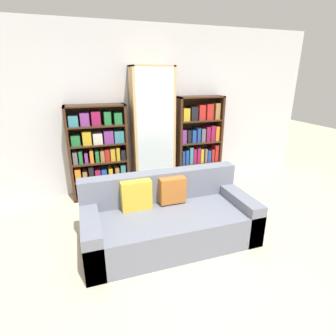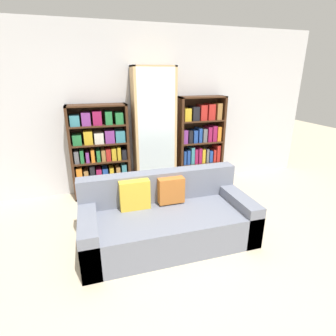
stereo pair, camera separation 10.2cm
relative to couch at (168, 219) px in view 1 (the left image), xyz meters
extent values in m
plane|color=beige|center=(0.22, -0.48, -0.28)|extent=(16.00, 16.00, 0.00)
cube|color=silver|center=(0.22, 1.76, 1.07)|extent=(6.14, 0.06, 2.70)
cube|color=slate|center=(0.00, -0.06, -0.07)|extent=(2.03, 0.92, 0.40)
cube|color=slate|center=(0.00, 0.31, 0.32)|extent=(2.03, 0.20, 0.39)
cube|color=slate|center=(-0.91, -0.06, -0.01)|extent=(0.20, 0.92, 0.52)
cube|color=slate|center=(0.92, -0.06, -0.01)|extent=(0.20, 0.92, 0.52)
cube|color=gold|center=(-0.35, 0.15, 0.31)|extent=(0.36, 0.12, 0.36)
cube|color=#B76628|center=(0.11, 0.15, 0.31)|extent=(0.32, 0.12, 0.32)
cube|color=#3D2314|center=(-1.10, 1.55, 0.48)|extent=(0.04, 0.32, 1.51)
cube|color=#3D2314|center=(-0.22, 1.55, 0.48)|extent=(0.04, 0.32, 1.51)
cube|color=#3D2314|center=(-0.66, 1.55, 1.22)|extent=(0.92, 0.32, 0.02)
cube|color=#3D2314|center=(-0.66, 1.55, -0.26)|extent=(0.92, 0.32, 0.02)
cube|color=#3D2314|center=(-0.66, 1.70, 0.48)|extent=(0.92, 0.01, 1.51)
cube|color=#3D2314|center=(-0.66, 1.55, 0.04)|extent=(0.84, 0.32, 0.02)
cube|color=#3D2314|center=(-0.66, 1.55, 0.33)|extent=(0.84, 0.32, 0.02)
cube|color=#3D2314|center=(-0.66, 1.55, 0.62)|extent=(0.84, 0.32, 0.02)
cube|color=#3D2314|center=(-0.66, 1.55, 0.92)|extent=(0.84, 0.32, 0.02)
cube|color=#1E4293|center=(-1.02, 1.54, -0.16)|extent=(0.06, 0.24, 0.18)
cube|color=beige|center=(-0.94, 1.54, -0.14)|extent=(0.06, 0.24, 0.22)
cube|color=gold|center=(-0.86, 1.54, -0.16)|extent=(0.07, 0.24, 0.19)
cube|color=gold|center=(-0.77, 1.54, -0.16)|extent=(0.07, 0.24, 0.18)
cube|color=#237038|center=(-0.69, 1.54, -0.14)|extent=(0.07, 0.24, 0.23)
cube|color=beige|center=(-0.62, 1.54, -0.14)|extent=(0.07, 0.24, 0.22)
cube|color=#7A3384|center=(-0.53, 1.54, -0.17)|extent=(0.06, 0.24, 0.16)
cube|color=beige|center=(-0.45, 1.54, -0.14)|extent=(0.07, 0.24, 0.22)
cube|color=#7A3384|center=(-0.37, 1.54, -0.16)|extent=(0.05, 0.24, 0.17)
cube|color=#8E1947|center=(-0.29, 1.54, -0.16)|extent=(0.06, 0.24, 0.19)
cube|color=orange|center=(-1.01, 1.54, 0.16)|extent=(0.09, 0.24, 0.21)
cube|color=olive|center=(-0.91, 1.54, 0.13)|extent=(0.07, 0.24, 0.15)
cube|color=black|center=(-0.81, 1.54, 0.17)|extent=(0.08, 0.24, 0.23)
cube|color=#8E1947|center=(-0.71, 1.54, 0.13)|extent=(0.08, 0.24, 0.16)
cube|color=#1E4293|center=(-0.61, 1.54, 0.13)|extent=(0.08, 0.24, 0.16)
cube|color=gold|center=(-0.50, 1.54, 0.13)|extent=(0.06, 0.24, 0.16)
cube|color=olive|center=(-0.40, 1.54, 0.13)|extent=(0.06, 0.24, 0.16)
cube|color=teal|center=(-0.30, 1.54, 0.15)|extent=(0.08, 0.24, 0.20)
cube|color=#5B5B60|center=(-1.02, 1.54, 0.44)|extent=(0.07, 0.24, 0.20)
cube|color=#237038|center=(-0.94, 1.54, 0.45)|extent=(0.05, 0.24, 0.21)
cube|color=#7A3384|center=(-0.86, 1.54, 0.43)|extent=(0.05, 0.24, 0.16)
cube|color=orange|center=(-0.78, 1.54, 0.45)|extent=(0.05, 0.24, 0.20)
cube|color=#237038|center=(-0.69, 1.54, 0.44)|extent=(0.05, 0.24, 0.18)
cube|color=olive|center=(-0.61, 1.54, 0.44)|extent=(0.06, 0.24, 0.18)
cube|color=#AD231E|center=(-0.54, 1.54, 0.44)|extent=(0.07, 0.24, 0.20)
cube|color=gold|center=(-0.45, 1.54, 0.44)|extent=(0.07, 0.24, 0.20)
cube|color=gold|center=(-0.37, 1.54, 0.45)|extent=(0.05, 0.24, 0.21)
cube|color=black|center=(-0.28, 1.54, 0.43)|extent=(0.07, 0.24, 0.16)
cube|color=#237038|center=(-0.98, 1.54, 0.72)|extent=(0.13, 0.24, 0.16)
cube|color=gold|center=(-0.82, 1.54, 0.74)|extent=(0.13, 0.24, 0.21)
cube|color=beige|center=(-0.66, 1.54, 0.72)|extent=(0.14, 0.24, 0.17)
cube|color=#7A3384|center=(-0.49, 1.54, 0.74)|extent=(0.14, 0.24, 0.20)
cube|color=teal|center=(-0.33, 1.54, 0.73)|extent=(0.15, 0.24, 0.19)
cube|color=teal|center=(-0.99, 1.54, 1.01)|extent=(0.14, 0.24, 0.16)
cube|color=#7A3384|center=(-0.82, 1.54, 1.03)|extent=(0.13, 0.24, 0.20)
cube|color=#8E1947|center=(-0.66, 1.54, 1.03)|extent=(0.13, 0.24, 0.21)
cube|color=#237038|center=(-0.49, 1.54, 1.03)|extent=(0.10, 0.24, 0.20)
cube|color=#237038|center=(-0.33, 1.54, 1.02)|extent=(0.12, 0.24, 0.18)
cube|color=tan|center=(-0.08, 1.53, 0.76)|extent=(0.04, 0.36, 2.07)
cube|color=tan|center=(0.57, 1.53, 0.76)|extent=(0.04, 0.36, 2.07)
cube|color=tan|center=(0.25, 1.53, 1.78)|extent=(0.69, 0.36, 0.02)
cube|color=tan|center=(0.25, 1.53, -0.26)|extent=(0.69, 0.36, 0.02)
cube|color=tan|center=(0.25, 1.70, 0.76)|extent=(0.69, 0.01, 2.07)
cube|color=silver|center=(0.25, 1.35, 0.76)|extent=(0.61, 0.01, 2.05)
cube|color=tan|center=(0.25, 1.53, 0.09)|extent=(0.61, 0.32, 0.02)
cube|color=tan|center=(0.25, 1.53, 0.42)|extent=(0.61, 0.32, 0.02)
cube|color=tan|center=(0.25, 1.53, 0.76)|extent=(0.61, 0.32, 0.02)
cube|color=tan|center=(0.25, 1.53, 1.10)|extent=(0.61, 0.32, 0.02)
cube|color=tan|center=(0.25, 1.53, 1.43)|extent=(0.61, 0.32, 0.02)
cylinder|color=silver|center=(0.03, 1.52, -0.22)|extent=(0.01, 0.01, 0.07)
cone|color=silver|center=(0.03, 1.52, -0.14)|extent=(0.09, 0.09, 0.09)
cylinder|color=silver|center=(0.17, 1.52, -0.22)|extent=(0.01, 0.01, 0.07)
cone|color=silver|center=(0.17, 1.52, -0.14)|extent=(0.09, 0.09, 0.09)
cylinder|color=silver|center=(0.32, 1.53, -0.22)|extent=(0.01, 0.01, 0.07)
cone|color=silver|center=(0.32, 1.53, -0.14)|extent=(0.09, 0.09, 0.09)
cylinder|color=silver|center=(0.46, 1.52, -0.22)|extent=(0.01, 0.01, 0.07)
cone|color=silver|center=(0.46, 1.52, -0.14)|extent=(0.09, 0.09, 0.09)
cylinder|color=silver|center=(0.03, 1.54, 0.13)|extent=(0.01, 0.01, 0.07)
cone|color=silver|center=(0.03, 1.54, 0.21)|extent=(0.09, 0.09, 0.08)
cylinder|color=silver|center=(0.17, 1.54, 0.13)|extent=(0.01, 0.01, 0.07)
cone|color=silver|center=(0.17, 1.54, 0.21)|extent=(0.09, 0.09, 0.08)
cylinder|color=silver|center=(0.32, 1.54, 0.13)|extent=(0.01, 0.01, 0.07)
cone|color=silver|center=(0.32, 1.54, 0.21)|extent=(0.09, 0.09, 0.08)
cylinder|color=silver|center=(0.46, 1.52, 0.13)|extent=(0.01, 0.01, 0.07)
cone|color=silver|center=(0.46, 1.52, 0.21)|extent=(0.09, 0.09, 0.08)
cylinder|color=silver|center=(0.03, 1.52, 0.47)|extent=(0.01, 0.01, 0.07)
cone|color=silver|center=(0.03, 1.52, 0.54)|extent=(0.09, 0.09, 0.08)
cylinder|color=silver|center=(0.17, 1.54, 0.47)|extent=(0.01, 0.01, 0.07)
cone|color=silver|center=(0.17, 1.54, 0.54)|extent=(0.09, 0.09, 0.08)
cylinder|color=silver|center=(0.32, 1.54, 0.47)|extent=(0.01, 0.01, 0.07)
cone|color=silver|center=(0.32, 1.54, 0.54)|extent=(0.09, 0.09, 0.08)
cylinder|color=silver|center=(0.46, 1.51, 0.47)|extent=(0.01, 0.01, 0.07)
cone|color=silver|center=(0.46, 1.51, 0.54)|extent=(0.09, 0.09, 0.08)
cylinder|color=silver|center=(0.06, 1.51, 0.81)|extent=(0.01, 0.01, 0.07)
cone|color=silver|center=(0.06, 1.51, 0.88)|extent=(0.09, 0.09, 0.08)
cylinder|color=silver|center=(0.25, 1.54, 0.81)|extent=(0.01, 0.01, 0.07)
cone|color=silver|center=(0.25, 1.54, 0.88)|extent=(0.09, 0.09, 0.08)
cylinder|color=silver|center=(0.43, 1.52, 0.81)|extent=(0.01, 0.01, 0.07)
cone|color=silver|center=(0.43, 1.52, 0.88)|extent=(0.09, 0.09, 0.08)
cylinder|color=silver|center=(0.01, 1.51, 1.15)|extent=(0.01, 0.01, 0.08)
cone|color=silver|center=(0.01, 1.51, 1.23)|extent=(0.07, 0.07, 0.10)
cylinder|color=silver|center=(0.10, 1.51, 1.15)|extent=(0.01, 0.01, 0.08)
cone|color=silver|center=(0.10, 1.51, 1.23)|extent=(0.07, 0.07, 0.10)
cylinder|color=silver|center=(0.20, 1.54, 1.15)|extent=(0.01, 0.01, 0.08)
cone|color=silver|center=(0.20, 1.54, 1.23)|extent=(0.07, 0.07, 0.10)
cylinder|color=silver|center=(0.29, 1.53, 1.15)|extent=(0.01, 0.01, 0.08)
cone|color=silver|center=(0.29, 1.53, 1.23)|extent=(0.07, 0.07, 0.10)
cylinder|color=silver|center=(0.39, 1.53, 1.15)|extent=(0.01, 0.01, 0.08)
cone|color=silver|center=(0.39, 1.53, 1.23)|extent=(0.07, 0.07, 0.10)
cylinder|color=silver|center=(0.48, 1.53, 1.15)|extent=(0.01, 0.01, 0.08)
cone|color=silver|center=(0.48, 1.53, 1.23)|extent=(0.07, 0.07, 0.10)
cylinder|color=silver|center=(0.01, 1.53, 1.48)|extent=(0.01, 0.01, 0.06)
cone|color=silver|center=(0.01, 1.53, 1.55)|extent=(0.07, 0.07, 0.08)
cylinder|color=silver|center=(0.10, 1.53, 1.48)|extent=(0.01, 0.01, 0.06)
cone|color=silver|center=(0.10, 1.53, 1.55)|extent=(0.07, 0.07, 0.08)
cylinder|color=silver|center=(0.20, 1.53, 1.48)|extent=(0.01, 0.01, 0.06)
cone|color=silver|center=(0.20, 1.53, 1.55)|extent=(0.07, 0.07, 0.08)
cylinder|color=silver|center=(0.29, 1.53, 1.48)|extent=(0.01, 0.01, 0.06)
cone|color=silver|center=(0.29, 1.53, 1.55)|extent=(0.07, 0.07, 0.08)
cylinder|color=silver|center=(0.39, 1.53, 1.48)|extent=(0.01, 0.01, 0.06)
cone|color=silver|center=(0.39, 1.53, 1.55)|extent=(0.07, 0.07, 0.08)
cylinder|color=silver|center=(0.48, 1.52, 1.48)|extent=(0.01, 0.01, 0.06)
cone|color=silver|center=(0.48, 1.52, 1.55)|extent=(0.07, 0.07, 0.08)
cube|color=#3D2314|center=(0.71, 1.55, 0.52)|extent=(0.04, 0.32, 1.59)
cube|color=#3D2314|center=(1.49, 1.55, 0.52)|extent=(0.04, 0.32, 1.59)
cube|color=#3D2314|center=(1.10, 1.55, 1.30)|extent=(0.82, 0.32, 0.02)
cube|color=#3D2314|center=(1.10, 1.55, -0.26)|extent=(0.82, 0.32, 0.02)
cube|color=#3D2314|center=(1.10, 1.70, 0.52)|extent=(0.82, 0.01, 1.59)
cube|color=#3D2314|center=(1.10, 1.55, 0.13)|extent=(0.74, 0.32, 0.02)
cube|color=#3D2314|center=(1.10, 1.55, 0.52)|extent=(0.74, 0.32, 0.02)
cube|color=#3D2314|center=(1.10, 1.55, 0.91)|extent=(0.74, 0.32, 0.02)
cube|color=#5B5B60|center=(0.80, 1.54, -0.10)|extent=(0.09, 0.24, 0.30)
cube|color=olive|center=(0.92, 1.54, -0.10)|extent=(0.09, 0.24, 0.30)
cube|color=#237038|center=(1.04, 1.54, -0.12)|extent=(0.10, 0.24, 0.26)
cube|color=#5B5B60|center=(1.15, 1.54, -0.14)|extent=(0.08, 0.24, 0.22)
cube|color=#8E1947|center=(1.28, 1.54, -0.09)|extent=(0.08, 0.24, 0.32)
cube|color=#1E4293|center=(1.40, 1.54, -0.11)|extent=(0.09, 0.24, 0.28)
cube|color=#1E4293|center=(0.77, 1.54, 0.27)|extent=(0.04, 0.24, 0.24)
cube|color=#1E4293|center=(0.84, 1.54, 0.27)|extent=(0.06, 0.24, 0.25)
cube|color=teal|center=(0.92, 1.54, 0.30)|extent=(0.06, 0.24, 0.30)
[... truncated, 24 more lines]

